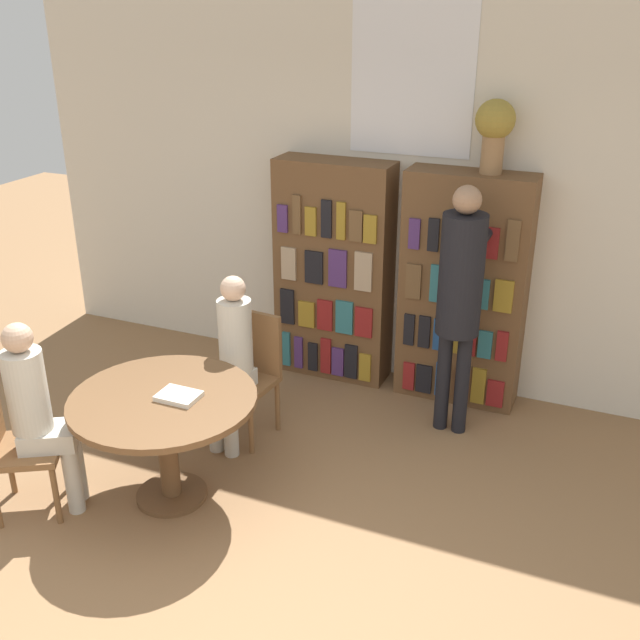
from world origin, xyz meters
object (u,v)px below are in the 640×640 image
Objects in this scene: bookshelf_left at (334,272)px; chair_left_side at (249,369)px; chair_near_camera at (11,440)px; librarian_standing at (460,288)px; flower_vase at (495,128)px; reading_table at (165,416)px; seated_reader_left at (232,356)px; seated_reader_right at (39,409)px; bookshelf_right at (463,291)px.

chair_left_side is at bearing -100.36° from bookshelf_left.
bookshelf_left is 2.67m from chair_near_camera.
librarian_standing is (1.31, 0.58, 0.60)m from chair_left_side.
flower_vase is 1.09m from librarian_standing.
librarian_standing is (1.40, 1.46, 0.51)m from reading_table.
seated_reader_left is 1.26m from seated_reader_right.
flower_vase is 2.85m from reading_table.
seated_reader_left is (-0.02, -0.19, 0.18)m from chair_left_side.
reading_table is at bearing -98.19° from bookshelf_left.
chair_left_side is at bearing -156.27° from librarian_standing.
chair_left_side is (0.09, 0.89, -0.09)m from reading_table.
bookshelf_right reaches higher than chair_left_side.
seated_reader_right is (-2.04, -2.33, -1.38)m from flower_vase.
bookshelf_right reaches higher than chair_near_camera.
chair_left_side is 1.55m from librarian_standing.
seated_reader_left is (0.84, 1.16, 0.18)m from chair_near_camera.
seated_reader_right is 2.74m from librarian_standing.
bookshelf_right is 3.53× the size of flower_vase.
chair_near_camera is (-2.20, -2.42, -1.57)m from flower_vase.
bookshelf_right reaches higher than seated_reader_right.
chair_left_side is at bearing -90.00° from seated_reader_left.
bookshelf_right is 1.78m from seated_reader_left.
bookshelf_right is at bearing -133.16° from chair_left_side.
bookshelf_right is at bearing -177.85° from flower_vase.
bookshelf_left and bookshelf_right have the same top height.
librarian_standing is (2.01, 1.82, 0.41)m from seated_reader_right.
seated_reader_right is (-0.68, -1.06, 0.01)m from seated_reader_left.
flower_vase is (1.15, 0.00, 1.19)m from bookshelf_left.
chair_near_camera is (-2.08, -2.42, -0.38)m from bookshelf_right.
bookshelf_right is 0.98× the size of librarian_standing.
flower_vase is at bearing 0.24° from bookshelf_left.
chair_near_camera reaches higher than reading_table.
reading_table is 2.09m from librarian_standing.
librarian_standing reaches higher than bookshelf_right.
seated_reader_right reaches higher than reading_table.
seated_reader_right is at bearing 66.39° from chair_left_side.
chair_left_side is (-0.20, -1.08, -0.38)m from bookshelf_left.
librarian_standing is at bearing -144.59° from seated_reader_left.
seated_reader_left is (0.07, 0.70, 0.09)m from reading_table.
librarian_standing is at bearing 101.06° from chair_near_camera.
seated_reader_left reaches higher than chair_left_side.
flower_vase reaches higher than seated_reader_left.
bookshelf_right is at bearing 108.82° from chair_near_camera.
bookshelf_left is at bearing -94.83° from chair_left_side.
flower_vase is at bearing -135.69° from chair_left_side.
librarian_standing is at bearing 46.39° from reading_table.
seated_reader_left is at bearing 113.58° from chair_near_camera.
chair_left_side is 0.72× the size of seated_reader_left.
seated_reader_right is (-0.70, -1.25, 0.19)m from chair_left_side.
bookshelf_left is at bearing -179.98° from bookshelf_right.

